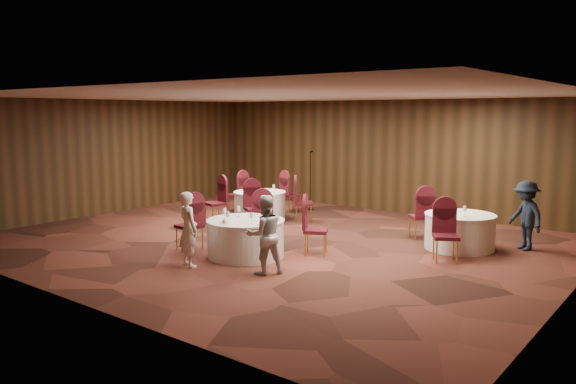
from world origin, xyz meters
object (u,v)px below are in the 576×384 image
Objects in this scene: table_right at (460,231)px; man_c at (526,215)px; table_main at (246,238)px; woman_a at (188,229)px; table_left at (260,205)px; woman_b at (264,235)px; mic_stand at (310,192)px.

man_c reaches higher than table_right.
table_main and table_right have the same top height.
woman_a reaches higher than table_main.
table_main is at bearing -88.63° from woman_a.
table_left is 0.99× the size of woman_b.
man_c is at bearing -11.18° from mic_stand.
table_main is 3.98m from table_left.
table_main is 1.06× the size of table_right.
man_c is at bearing -114.00° from woman_a.
woman_b is at bearing -143.31° from woman_a.
table_left is 2.05m from mic_stand.
mic_stand is at bearing -153.06° from man_c.
woman_a is at bearing -128.21° from table_right.
woman_b reaches higher than table_main.
woman_b is (1.42, 0.49, 0.00)m from woman_a.
table_main is 1.10× the size of woman_a.
table_left is (-2.38, 3.20, -0.00)m from table_main.
woman_a is at bearing -93.39° from man_c.
table_right is at bearing -107.42° from man_c.
table_main is 4.48m from table_right.
mic_stand is (-5.28, 2.02, 0.14)m from table_right.
woman_a is (-3.47, -4.40, 0.33)m from table_right.
table_main is at bearing -98.64° from man_c.
woman_b is at bearing -48.45° from table_left.
woman_b is at bearing -117.63° from table_right.
mic_stand reaches higher than table_left.
woman_b reaches higher than table_right.
mic_stand is at bearing -120.16° from woman_b.
mic_stand reaches higher than table_main.
woman_b reaches higher than table_left.
man_c is at bearing 6.66° from table_left.
man_c is (3.15, 4.66, 0.02)m from woman_b.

